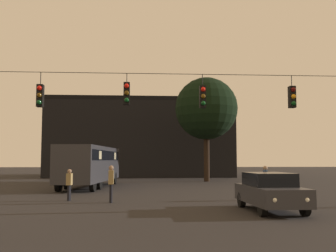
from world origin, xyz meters
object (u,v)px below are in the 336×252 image
Objects in this scene: tree_left_silhouette at (206,109)px; city_bus at (91,162)px; car_near_right at (270,191)px; pedestrian_crossing_center at (69,183)px; pedestrian_crossing_right at (111,181)px; pedestrian_crossing_left at (266,181)px.

city_bus is at bearing -143.43° from tree_left_silhouette.
car_near_right is 9.89m from pedestrian_crossing_center.
pedestrian_crossing_center is 2.41m from pedestrian_crossing_right.
tree_left_silhouette is at bearing 67.51° from pedestrian_crossing_right.
tree_left_silhouette reaches higher than city_bus.
pedestrian_crossing_center is 0.89× the size of pedestrian_crossing_right.
pedestrian_crossing_left is at bearing -89.38° from tree_left_silhouette.
pedestrian_crossing_left is (10.13, -10.15, -0.88)m from city_bus.
car_near_right is at bearing -58.31° from city_bus.
pedestrian_crossing_center is at bearing 151.99° from car_near_right.
city_bus is 2.56× the size of car_near_right.
pedestrian_crossing_right reaches higher than pedestrian_crossing_center.
pedestrian_crossing_left is 9.92m from pedestrian_crossing_center.
city_bus is 14.37m from pedestrian_crossing_left.
car_near_right is 2.52× the size of pedestrian_crossing_left.
tree_left_silhouette is at bearing 36.57° from city_bus.
city_bus reaches higher than car_near_right.
pedestrian_crossing_center is (-9.92, 0.30, -0.10)m from pedestrian_crossing_left.
pedestrian_crossing_right is 20.65m from tree_left_silhouette.
pedestrian_crossing_right is at bearing 151.34° from car_near_right.
city_bus is 17.07m from car_near_right.
tree_left_silhouette is (7.57, 18.28, 5.91)m from pedestrian_crossing_right.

